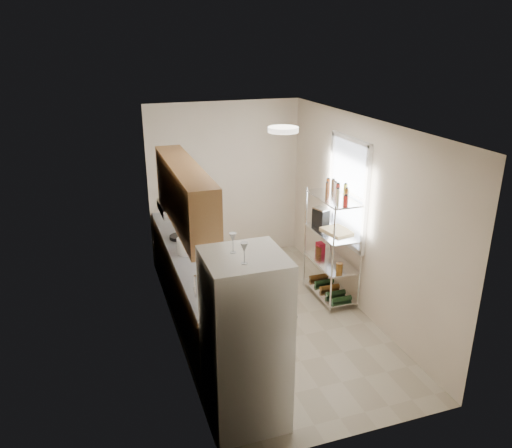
{
  "coord_description": "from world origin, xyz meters",
  "views": [
    {
      "loc": [
        -2.04,
        -5.41,
        3.53
      ],
      "look_at": [
        -0.13,
        0.25,
        1.28
      ],
      "focal_mm": 35.0,
      "sensor_mm": 36.0,
      "label": 1
    }
  ],
  "objects_px": {
    "refrigerator": "(245,341)",
    "espresso_machine": "(321,217)",
    "frying_pan_large": "(179,237)",
    "rice_cooker": "(187,246)",
    "cutting_board": "(338,231)"
  },
  "relations": [
    {
      "from": "refrigerator",
      "to": "rice_cooker",
      "type": "distance_m",
      "value": 2.11
    },
    {
      "from": "refrigerator",
      "to": "cutting_board",
      "type": "height_order",
      "value": "refrigerator"
    },
    {
      "from": "refrigerator",
      "to": "espresso_machine",
      "type": "bearing_deg",
      "value": 50.53
    },
    {
      "from": "cutting_board",
      "to": "espresso_machine",
      "type": "distance_m",
      "value": 0.36
    },
    {
      "from": "refrigerator",
      "to": "espresso_machine",
      "type": "height_order",
      "value": "refrigerator"
    },
    {
      "from": "espresso_machine",
      "to": "cutting_board",
      "type": "bearing_deg",
      "value": -89.43
    },
    {
      "from": "refrigerator",
      "to": "cutting_board",
      "type": "xyz_separation_m",
      "value": [
        1.94,
        1.9,
        0.15
      ]
    },
    {
      "from": "refrigerator",
      "to": "rice_cooker",
      "type": "xyz_separation_m",
      "value": [
        -0.12,
        2.1,
        0.13
      ]
    },
    {
      "from": "frying_pan_large",
      "to": "espresso_machine",
      "type": "xyz_separation_m",
      "value": [
        1.96,
        -0.4,
        0.21
      ]
    },
    {
      "from": "rice_cooker",
      "to": "espresso_machine",
      "type": "xyz_separation_m",
      "value": [
        1.95,
        0.12,
        0.13
      ]
    },
    {
      "from": "rice_cooker",
      "to": "cutting_board",
      "type": "relative_size",
      "value": 0.6
    },
    {
      "from": "refrigerator",
      "to": "espresso_machine",
      "type": "relative_size",
      "value": 6.94
    },
    {
      "from": "frying_pan_large",
      "to": "cutting_board",
      "type": "distance_m",
      "value": 2.2
    },
    {
      "from": "rice_cooker",
      "to": "cutting_board",
      "type": "distance_m",
      "value": 2.07
    },
    {
      "from": "frying_pan_large",
      "to": "refrigerator",
      "type": "bearing_deg",
      "value": -64.91
    }
  ]
}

